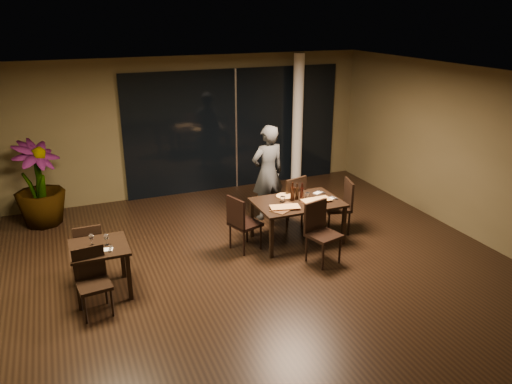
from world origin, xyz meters
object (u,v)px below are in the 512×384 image
object	(u,v)px
chair_main_left	(241,221)
bottle_a	(292,192)
bottle_c	(297,191)
main_table	(298,205)
chair_main_right	(342,203)
chair_side_near	(92,277)
diner	(268,173)
potted_plant	(38,184)
chair_main_near	(320,229)
chair_main_far	(291,199)
bottle_b	(302,192)
side_table	(100,254)
chair_side_far	(89,248)

from	to	relation	value
chair_main_left	bottle_a	xyz separation A→B (m)	(0.98, 0.07, 0.37)
bottle_c	main_table	bearing A→B (deg)	-106.89
chair_main_right	chair_side_near	size ratio (longest dim) A/B	1.08
chair_main_left	chair_side_near	xyz separation A→B (m)	(-2.50, -0.95, -0.04)
diner	potted_plant	distance (m)	4.33
chair_main_left	diner	size ratio (longest dim) A/B	0.53
main_table	potted_plant	xyz separation A→B (m)	(-4.19, 2.49, 0.14)
chair_side_near	potted_plant	size ratio (longest dim) A/B	0.56
chair_main_near	chair_main_far	bearing A→B (deg)	68.72
potted_plant	bottle_a	xyz separation A→B (m)	(4.12, -2.41, 0.10)
main_table	diner	distance (m)	1.18
chair_main_near	bottle_b	world-z (taller)	bottle_b
chair_main_far	bottle_a	world-z (taller)	bottle_a
bottle_b	chair_main_left	bearing A→B (deg)	-179.47
diner	bottle_b	bearing A→B (deg)	90.98
side_table	chair_main_left	world-z (taller)	chair_main_left
main_table	chair_main_far	xyz separation A→B (m)	(0.14, 0.55, -0.10)
chair_side_near	chair_main_far	bearing A→B (deg)	15.25
chair_side_far	chair_side_near	world-z (taller)	chair_side_near
diner	potted_plant	bearing A→B (deg)	-25.19
chair_side_far	chair_main_right	bearing A→B (deg)	179.42
chair_main_right	bottle_a	distance (m)	1.07
diner	main_table	bearing A→B (deg)	86.58
bottle_b	bottle_c	size ratio (longest dim) A/B	1.06
chair_side_far	bottle_a	xyz separation A→B (m)	(3.45, 0.03, 0.42)
chair_main_left	chair_side_near	world-z (taller)	chair_main_left
diner	bottle_a	xyz separation A→B (m)	(0.01, -1.07, -0.02)
diner	chair_main_right	bearing A→B (deg)	125.36
chair_main_near	diner	xyz separation A→B (m)	(-0.08, 1.95, 0.37)
chair_main_left	chair_main_right	world-z (taller)	chair_main_right
chair_main_near	chair_main_right	distance (m)	1.26
bottle_a	chair_side_near	bearing A→B (deg)	-163.72
chair_side_near	bottle_b	distance (m)	3.78
bottle_b	bottle_c	xyz separation A→B (m)	(-0.06, 0.08, -0.01)
side_table	chair_main_far	distance (m)	3.70
chair_main_right	potted_plant	bearing A→B (deg)	-100.68
side_table	bottle_a	xyz separation A→B (m)	(3.33, 0.58, 0.29)
main_table	chair_side_far	xyz separation A→B (m)	(-3.52, 0.04, -0.18)
chair_side_far	chair_side_near	distance (m)	0.98
bottle_a	bottle_c	size ratio (longest dim) A/B	1.13
main_table	potted_plant	world-z (taller)	potted_plant
chair_main_near	chair_main_left	bearing A→B (deg)	126.91
main_table	chair_main_near	world-z (taller)	chair_main_near
main_table	chair_main_right	bearing A→B (deg)	3.02
bottle_a	side_table	bearing A→B (deg)	-170.17
potted_plant	bottle_a	world-z (taller)	potted_plant
chair_side_far	diner	bearing A→B (deg)	-162.87
chair_main_left	chair_main_right	bearing A→B (deg)	-107.14
diner	bottle_c	bearing A→B (deg)	88.52
side_table	chair_side_far	world-z (taller)	chair_side_far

